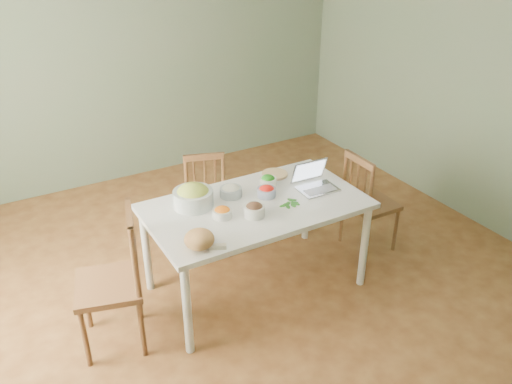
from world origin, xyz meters
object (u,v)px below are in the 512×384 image
chair_right (371,201)px  bread_boule (199,239)px  chair_left (108,282)px  bowl_squash (193,196)px  laptop (319,178)px  dining_table (256,246)px  chair_far (208,207)px

chair_right → bread_boule: bearing=101.9°
chair_left → chair_right: size_ratio=1.11×
bowl_squash → laptop: laptop is taller
dining_table → laptop: 0.72m
dining_table → bowl_squash: bowl_squash is taller
laptop → dining_table: bearing=177.3°
dining_table → chair_right: (1.17, 0.01, 0.08)m
chair_far → bread_boule: bearing=-98.4°
chair_far → bowl_squash: bearing=-105.6°
chair_left → bread_boule: (0.56, -0.28, 0.32)m
bowl_squash → chair_far: bearing=55.5°
chair_right → bowl_squash: bearing=84.5°
chair_right → laptop: (-0.64, -0.06, 0.41)m
chair_right → laptop: bearing=96.6°
bread_boule → laptop: bearing=13.6°
dining_table → chair_right: bearing=0.6°
chair_far → chair_left: bearing=-127.4°
laptop → chair_right: bearing=7.8°
chair_right → bowl_squash: 1.65m
dining_table → laptop: bearing=-5.1°
dining_table → laptop: laptop is taller
bowl_squash → laptop: bearing=-14.7°
laptop → bowl_squash: bearing=167.7°
chair_left → bowl_squash: size_ratio=3.44×
chair_far → laptop: laptop is taller
chair_left → bowl_squash: chair_left is taller
chair_right → bowl_squash: bowl_squash is taller
laptop → bread_boule: bearing=-164.0°
dining_table → bowl_squash: 0.66m
chair_left → chair_right: 2.34m
laptop → chair_far: bearing=133.6°
chair_far → laptop: bearing=-30.0°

